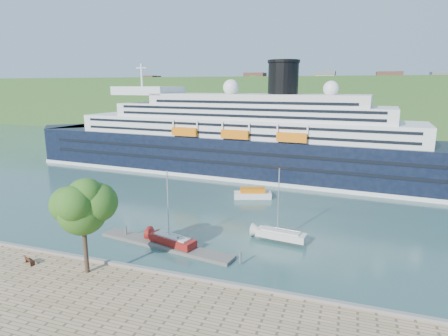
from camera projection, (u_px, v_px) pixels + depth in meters
ground at (123, 273)px, 41.39m from camera, size 400.00×400.00×0.00m
far_hillside at (302, 104)px, 172.66m from camera, size 400.00×50.00×24.00m
quay_coping at (122, 264)px, 40.96m from camera, size 220.00×0.50×0.30m
cruise_ship at (231, 118)px, 86.52m from camera, size 115.43×24.37×25.73m
park_bench at (30, 260)px, 41.29m from camera, size 1.65×1.15×0.98m
promenade_tree at (83, 222)px, 38.39m from camera, size 6.75×6.75×11.17m
floating_pontoon at (165, 245)px, 48.16m from camera, size 19.55×5.31×0.43m
sailboat_red at (171, 212)px, 47.01m from camera, size 7.67×3.95×9.54m
sailboat_white_far at (282, 208)px, 48.76m from camera, size 7.54×3.01×9.47m
tender_launch at (253, 193)px, 68.93m from camera, size 7.25×4.47×1.90m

